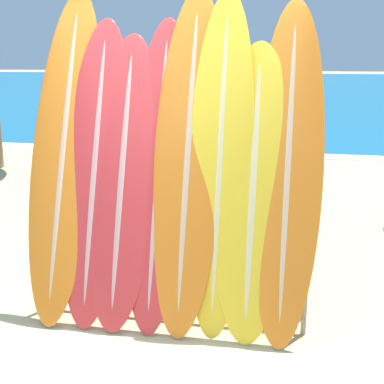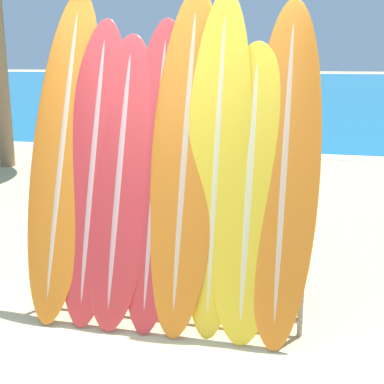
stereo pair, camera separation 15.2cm
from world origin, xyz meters
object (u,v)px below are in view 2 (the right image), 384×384
object	(u,v)px
surfboard_slot_5	(217,165)
person_far_right	(210,132)
surfboard_slot_1	(94,170)
surfboard_slot_6	(249,192)
surfboard_slot_7	(284,172)
person_far_left	(124,127)
surfboard_slot_2	(120,180)
person_mid_beach	(152,125)
surfboard_rack	(167,267)
surfboard_slot_4	(185,160)
surfboard_slot_3	(155,173)
surfboard_slot_0	(64,153)

from	to	relation	value
surfboard_slot_5	person_far_right	xyz separation A→B (m)	(-0.84, 3.73, -0.28)
surfboard_slot_5	surfboard_slot_1	bearing A→B (deg)	-179.95
surfboard_slot_1	surfboard_slot_6	xyz separation A→B (m)	(1.22, -0.04, -0.09)
surfboard_slot_1	surfboard_slot_7	bearing A→B (deg)	0.52
surfboard_slot_5	person_far_left	bearing A→B (deg)	118.23
surfboard_slot_2	person_mid_beach	xyz separation A→B (m)	(-1.11, 4.16, -0.11)
surfboard_slot_6	surfboard_slot_7	world-z (taller)	surfboard_slot_7
person_far_left	surfboard_slot_5	bearing A→B (deg)	36.99
surfboard_slot_1	surfboard_slot_5	bearing A→B (deg)	0.05
surfboard_rack	surfboard_slot_1	xyz separation A→B (m)	(-0.61, 0.08, 0.71)
surfboard_slot_1	surfboard_slot_6	size ratio (longest dim) A/B	1.09
surfboard_slot_4	surfboard_slot_1	bearing A→B (deg)	-178.18
person_far_left	surfboard_slot_3	bearing A→B (deg)	32.46
surfboard_slot_0	person_far_left	distance (m)	4.94
person_far_right	surfboard_slot_6	bearing A→B (deg)	-84.22
surfboard_slot_1	surfboard_slot_4	distance (m)	0.74
surfboard_slot_4	surfboard_slot_7	bearing A→B (deg)	-0.77
surfboard_slot_5	person_far_left	xyz separation A→B (m)	(-2.57, 4.79, -0.39)
surfboard_slot_5	person_mid_beach	xyz separation A→B (m)	(-1.85, 4.14, -0.25)
surfboard_slot_0	surfboard_slot_7	bearing A→B (deg)	-1.20
surfboard_slot_1	surfboard_slot_4	xyz separation A→B (m)	(0.73, 0.02, 0.11)
person_mid_beach	surfboard_slot_6	bearing A→B (deg)	-8.19
surfboard_slot_6	person_far_left	size ratio (longest dim) A/B	1.35
surfboard_slot_1	surfboard_slot_2	xyz separation A→B (m)	(0.23, -0.02, -0.06)
surfboard_slot_5	surfboard_slot_7	world-z (taller)	surfboard_slot_5
surfboard_slot_3	person_far_right	size ratio (longest dim) A/B	1.31
surfboard_rack	person_far_right	bearing A→B (deg)	97.07
surfboard_slot_4	person_mid_beach	size ratio (longest dim) A/B	1.39
surfboard_slot_5	person_mid_beach	distance (m)	4.54
surfboard_slot_3	surfboard_slot_5	world-z (taller)	surfboard_slot_5
surfboard_slot_6	person_far_right	xyz separation A→B (m)	(-1.08, 3.77, -0.10)
surfboard_slot_3	person_far_left	xyz separation A→B (m)	(-2.10, 4.79, -0.30)
surfboard_slot_0	surfboard_slot_6	size ratio (longest dim) A/B	1.20
person_mid_beach	person_far_right	world-z (taller)	person_mid_beach
surfboard_rack	surfboard_slot_6	distance (m)	0.87
surfboard_slot_0	surfboard_slot_4	size ratio (longest dim) A/B	1.01
person_mid_beach	person_far_left	world-z (taller)	person_mid_beach
surfboard_rack	surfboard_slot_5	bearing A→B (deg)	12.93
surfboard_slot_0	surfboard_slot_1	size ratio (longest dim) A/B	1.10
person_far_right	surfboard_slot_7	bearing A→B (deg)	-80.67
surfboard_rack	surfboard_slot_4	xyz separation A→B (m)	(0.12, 0.11, 0.82)
surfboard_slot_7	person_mid_beach	world-z (taller)	surfboard_slot_7
surfboard_slot_5	person_far_left	world-z (taller)	surfboard_slot_5
surfboard_slot_5	person_far_left	size ratio (longest dim) A/B	1.58
surfboard_slot_0	surfboard_slot_5	bearing A→B (deg)	-2.24
surfboard_rack	surfboard_slot_3	size ratio (longest dim) A/B	0.90
surfboard_slot_4	surfboard_slot_5	size ratio (longest dim) A/B	1.01
surfboard_slot_2	surfboard_slot_5	xyz separation A→B (m)	(0.74, 0.02, 0.15)
surfboard_slot_7	surfboard_slot_5	bearing A→B (deg)	-178.54
surfboard_slot_6	person_mid_beach	distance (m)	4.67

